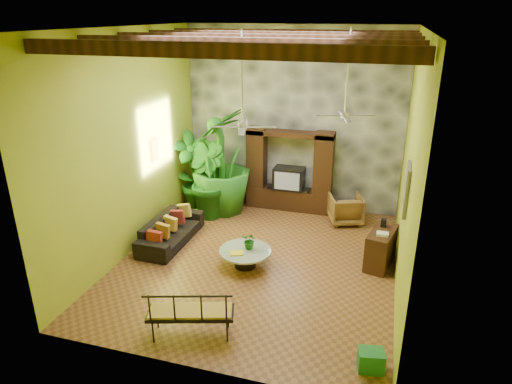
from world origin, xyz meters
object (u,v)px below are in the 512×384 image
(iron_bench, at_px, (189,311))
(green_bin, at_px, (371,360))
(sofa, at_px, (171,230))
(tall_plant_c, at_px, (221,162))
(coffee_table, at_px, (245,256))
(entertainment_center, at_px, (289,176))
(tall_plant_a, at_px, (192,170))
(tall_plant_b, at_px, (207,180))
(side_console, at_px, (381,248))
(ceiling_fan_front, at_px, (243,116))
(ceiling_fan_back, at_px, (345,106))
(wicker_armchair, at_px, (346,209))

(iron_bench, xyz_separation_m, green_bin, (3.05, 0.10, -0.36))
(sofa, height_order, tall_plant_c, tall_plant_c)
(coffee_table, bearing_deg, entertainment_center, 86.46)
(sofa, xyz_separation_m, iron_bench, (1.90, -3.13, 0.22))
(tall_plant_a, bearing_deg, tall_plant_b, -35.21)
(sofa, xyz_separation_m, side_console, (4.95, 0.32, 0.10))
(tall_plant_b, xyz_separation_m, green_bin, (4.69, -4.76, -0.87))
(ceiling_fan_front, height_order, ceiling_fan_back, same)
(ceiling_fan_front, distance_m, sofa, 3.80)
(ceiling_fan_front, relative_size, sofa, 0.86)
(ceiling_fan_back, xyz_separation_m, iron_bench, (-2.00, -4.05, -2.86))
(wicker_armchair, relative_size, iron_bench, 0.54)
(tall_plant_c, relative_size, iron_bench, 1.86)
(ceiling_fan_front, distance_m, tall_plant_c, 3.78)
(sofa, height_order, wicker_armchair, wicker_armchair)
(tall_plant_c, height_order, side_console, tall_plant_c)
(tall_plant_a, relative_size, tall_plant_c, 0.77)
(ceiling_fan_front, relative_size, iron_bench, 1.19)
(ceiling_fan_back, height_order, coffee_table, ceiling_fan_back)
(ceiling_fan_front, bearing_deg, side_console, 19.49)
(coffee_table, bearing_deg, tall_plant_b, 128.34)
(ceiling_fan_back, xyz_separation_m, side_console, (1.05, -0.59, -2.99))
(coffee_table, xyz_separation_m, side_console, (2.86, 0.90, 0.16))
(tall_plant_b, height_order, side_console, tall_plant_b)
(entertainment_center, height_order, coffee_table, entertainment_center)
(tall_plant_b, bearing_deg, ceiling_fan_back, -12.70)
(tall_plant_c, distance_m, green_bin, 6.93)
(green_bin, bearing_deg, tall_plant_c, 130.34)
(tall_plant_a, bearing_deg, side_console, -19.16)
(tall_plant_b, bearing_deg, sofa, -98.51)
(tall_plant_b, distance_m, green_bin, 6.74)
(iron_bench, height_order, side_console, iron_bench)
(ceiling_fan_back, xyz_separation_m, sofa, (-3.90, -0.91, -3.09))
(sofa, bearing_deg, tall_plant_a, 9.88)
(wicker_armchair, height_order, coffee_table, wicker_armchair)
(ceiling_fan_front, xyz_separation_m, tall_plant_b, (-1.84, 2.42, -2.36))
(sofa, xyz_separation_m, tall_plant_c, (0.54, 2.16, 1.14))
(iron_bench, xyz_separation_m, side_console, (3.05, 3.45, -0.12))
(tall_plant_c, xyz_separation_m, green_bin, (4.41, -5.19, -1.28))
(ceiling_fan_back, relative_size, wicker_armchair, 2.20)
(entertainment_center, relative_size, sofa, 1.11)
(sofa, bearing_deg, tall_plant_b, -7.82)
(sofa, distance_m, tall_plant_b, 1.90)
(sofa, bearing_deg, iron_bench, -148.07)
(tall_plant_b, bearing_deg, green_bin, -45.45)
(ceiling_fan_front, xyz_separation_m, ceiling_fan_back, (1.80, 1.60, 0.00))
(tall_plant_a, bearing_deg, iron_bench, -66.98)
(iron_bench, bearing_deg, side_console, 31.62)
(iron_bench, distance_m, green_bin, 3.07)
(tall_plant_b, relative_size, iron_bench, 1.33)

